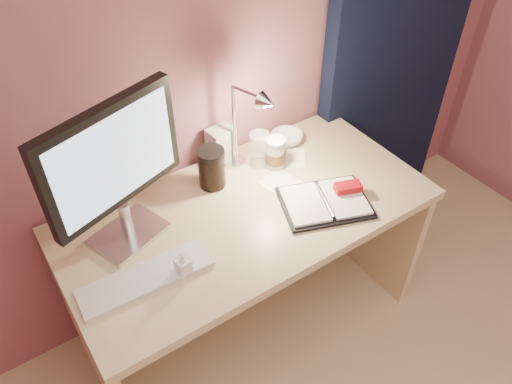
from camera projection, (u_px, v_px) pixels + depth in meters
room at (388, 18)px, 2.19m from camera, size 3.50×3.50×3.50m
desk at (238, 238)px, 2.07m from camera, size 1.40×0.70×0.73m
monitor at (113, 166)px, 1.56m from camera, size 0.49×0.25×0.54m
keyboard at (146, 278)px, 1.62m from camera, size 0.44×0.15×0.02m
planner at (327, 201)px, 1.89m from camera, size 0.39×0.34×0.05m
paper_a at (280, 183)px, 1.99m from camera, size 0.16×0.16×0.00m
paper_c at (289, 158)px, 2.11m from camera, size 0.19×0.19×0.00m
coffee_cup at (275, 154)px, 2.02m from camera, size 0.08×0.08×0.13m
clear_cup at (260, 149)px, 2.03m from camera, size 0.08×0.08×0.15m
bowl at (287, 138)px, 2.18m from camera, size 0.17×0.17×0.04m
lotion_bottle at (183, 264)px, 1.61m from camera, size 0.05×0.05×0.10m
dark_jar at (212, 170)px, 1.93m from camera, size 0.10×0.10×0.15m
product_box at (221, 145)px, 2.05m from camera, size 0.11×0.09×0.15m
desk_lamp at (240, 128)px, 1.85m from camera, size 0.14×0.24×0.39m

